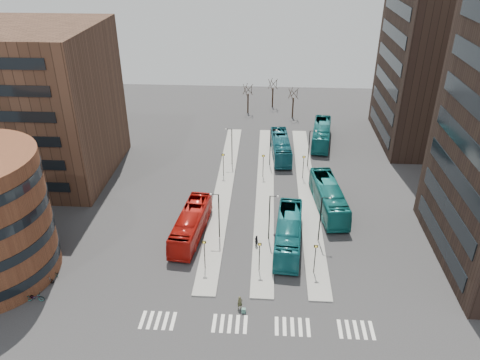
# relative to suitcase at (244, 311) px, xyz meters

# --- Properties ---
(ground) EXTENTS (160.00, 160.00, 0.00)m
(ground) POSITION_rel_suitcase_xyz_m (-0.25, -5.58, -0.25)
(ground) COLOR #29292B
(ground) RESTS_ON ground
(island_left) EXTENTS (2.50, 45.00, 0.15)m
(island_left) POSITION_rel_suitcase_xyz_m (-4.25, 24.42, -0.18)
(island_left) COLOR gray
(island_left) RESTS_ON ground
(island_mid) EXTENTS (2.50, 45.00, 0.15)m
(island_mid) POSITION_rel_suitcase_xyz_m (1.75, 24.42, -0.18)
(island_mid) COLOR gray
(island_mid) RESTS_ON ground
(island_right) EXTENTS (2.50, 45.00, 0.15)m
(island_right) POSITION_rel_suitcase_xyz_m (7.75, 24.42, -0.18)
(island_right) COLOR gray
(island_right) RESTS_ON ground
(suitcase) EXTENTS (0.43, 0.35, 0.51)m
(suitcase) POSITION_rel_suitcase_xyz_m (0.00, 0.00, 0.00)
(suitcase) COLOR navy
(suitcase) RESTS_ON ground
(red_bus) EXTENTS (3.94, 11.92, 3.26)m
(red_bus) POSITION_rel_suitcase_xyz_m (-7.16, 12.76, 1.38)
(red_bus) COLOR #AF130D
(red_bus) RESTS_ON ground
(teal_bus_a) EXTENTS (3.78, 12.38, 3.40)m
(teal_bus_a) POSITION_rel_suitcase_xyz_m (4.67, 11.51, 1.45)
(teal_bus_a) COLOR #146168
(teal_bus_a) RESTS_ON ground
(teal_bus_b) EXTENTS (3.50, 11.81, 3.25)m
(teal_bus_b) POSITION_rel_suitcase_xyz_m (4.11, 36.29, 1.37)
(teal_bus_b) COLOR #135563
(teal_bus_b) RESTS_ON ground
(teal_bus_c) EXTENTS (4.38, 12.89, 3.52)m
(teal_bus_c) POSITION_rel_suitcase_xyz_m (10.26, 20.04, 1.51)
(teal_bus_c) COLOR #146767
(teal_bus_c) RESTS_ON ground
(teal_bus_d) EXTENTS (4.43, 12.37, 3.37)m
(teal_bus_d) POSITION_rel_suitcase_xyz_m (11.30, 42.00, 1.43)
(teal_bus_d) COLOR #146266
(teal_bus_d) RESTS_ON ground
(traveller) EXTENTS (0.64, 0.53, 1.49)m
(traveller) POSITION_rel_suitcase_xyz_m (-0.40, 0.53, 0.49)
(traveller) COLOR #434228
(traveller) RESTS_ON ground
(commuter_a) EXTENTS (1.11, 1.00, 1.86)m
(commuter_a) POSITION_rel_suitcase_xyz_m (-8.35, 12.22, 0.68)
(commuter_a) COLOR black
(commuter_a) RESTS_ON ground
(commuter_b) EXTENTS (0.71, 0.99, 1.56)m
(commuter_b) POSITION_rel_suitcase_xyz_m (0.93, 10.87, 0.53)
(commuter_b) COLOR black
(commuter_b) RESTS_ON ground
(commuter_c) EXTENTS (0.56, 0.95, 1.46)m
(commuter_c) POSITION_rel_suitcase_xyz_m (3.14, 11.61, 0.48)
(commuter_c) COLOR black
(commuter_c) RESTS_ON ground
(bicycle_near) EXTENTS (1.94, 0.74, 1.01)m
(bicycle_near) POSITION_rel_suitcase_xyz_m (-21.25, 0.30, 0.25)
(bicycle_near) COLOR gray
(bicycle_near) RESTS_ON ground
(bicycle_mid) EXTENTS (1.66, 0.65, 0.97)m
(bicycle_mid) POSITION_rel_suitcase_xyz_m (-21.25, 3.06, 0.23)
(bicycle_mid) COLOR gray
(bicycle_mid) RESTS_ON ground
(bicycle_far) EXTENTS (1.59, 0.56, 0.83)m
(bicycle_far) POSITION_rel_suitcase_xyz_m (-21.25, 4.12, 0.16)
(bicycle_far) COLOR gray
(bicycle_far) RESTS_ON ground
(crosswalk_stripes) EXTENTS (22.35, 2.40, 0.01)m
(crosswalk_stripes) POSITION_rel_suitcase_xyz_m (1.50, -1.58, -0.25)
(crosswalk_stripes) COLOR silver
(crosswalk_stripes) RESTS_ON ground
(office_block) EXTENTS (25.00, 20.12, 22.00)m
(office_block) POSITION_rel_suitcase_xyz_m (-34.25, 28.40, 10.75)
(office_block) COLOR #4C3123
(office_block) RESTS_ON ground
(tower_far) EXTENTS (20.12, 20.00, 30.00)m
(tower_far) POSITION_rel_suitcase_xyz_m (31.73, 44.42, 14.75)
(tower_far) COLOR black
(tower_far) RESTS_ON ground
(sign_poles) EXTENTS (12.45, 22.12, 3.65)m
(sign_poles) POSITION_rel_suitcase_xyz_m (1.35, 17.42, 2.15)
(sign_poles) COLOR black
(sign_poles) RESTS_ON ground
(lamp_posts) EXTENTS (14.04, 20.24, 6.12)m
(lamp_posts) POSITION_rel_suitcase_xyz_m (2.38, 22.42, 3.33)
(lamp_posts) COLOR black
(lamp_posts) RESTS_ON ground
(bare_trees) EXTENTS (10.97, 8.14, 5.90)m
(bare_trees) POSITION_rel_suitcase_xyz_m (2.41, 57.09, 2.47)
(bare_trees) COLOR black
(bare_trees) RESTS_ON ground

